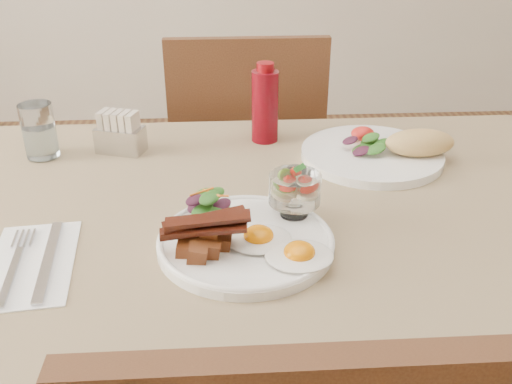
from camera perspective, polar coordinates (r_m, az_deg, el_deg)
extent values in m
cylinder|color=brown|center=(1.62, -21.93, -8.04)|extent=(0.06, 0.06, 0.71)
cylinder|color=brown|center=(1.67, 20.40, -6.63)|extent=(0.06, 0.06, 0.71)
cube|color=brown|center=(1.03, 0.65, -2.72)|extent=(1.30, 0.85, 0.04)
cube|color=#8C7756|center=(1.02, 0.66, -1.70)|extent=(1.33, 0.88, 0.00)
cylinder|color=brown|center=(1.78, -6.61, -7.56)|extent=(0.04, 0.04, 0.45)
cylinder|color=brown|center=(1.79, 5.03, -7.16)|extent=(0.04, 0.04, 0.45)
cylinder|color=brown|center=(2.08, -6.21, -1.82)|extent=(0.04, 0.04, 0.45)
cylinder|color=brown|center=(2.10, 3.66, -1.52)|extent=(0.04, 0.04, 0.45)
cube|color=brown|center=(1.81, -1.10, 2.12)|extent=(0.42, 0.42, 0.03)
cube|color=brown|center=(1.53, -0.84, 6.79)|extent=(0.42, 0.03, 0.46)
cylinder|color=white|center=(0.91, -1.03, -5.06)|extent=(0.28, 0.28, 0.02)
ellipsoid|color=white|center=(0.85, 4.35, -6.34)|extent=(0.11, 0.10, 0.01)
ellipsoid|color=orange|center=(0.85, 4.36, -5.99)|extent=(0.05, 0.05, 0.03)
ellipsoid|color=white|center=(0.89, 0.26, -4.70)|extent=(0.11, 0.10, 0.01)
ellipsoid|color=orange|center=(0.89, 0.26, -4.35)|extent=(0.05, 0.05, 0.03)
cube|color=maroon|center=(0.87, -5.63, -4.84)|extent=(0.03, 0.03, 0.03)
cube|color=maroon|center=(0.85, -4.54, -5.59)|extent=(0.04, 0.04, 0.03)
cube|color=maroon|center=(0.86, -7.14, -5.65)|extent=(0.03, 0.03, 0.02)
cube|color=maroon|center=(0.87, -3.40, -4.92)|extent=(0.03, 0.03, 0.03)
cube|color=maroon|center=(0.85, -5.83, -6.05)|extent=(0.04, 0.04, 0.03)
cube|color=maroon|center=(0.89, -6.57, -4.55)|extent=(0.03, 0.03, 0.02)
cube|color=maroon|center=(0.85, -4.72, -4.08)|extent=(0.03, 0.03, 0.03)
cube|color=#4B1A0C|center=(0.86, -5.42, -3.71)|extent=(0.13, 0.04, 0.01)
cube|color=#4B1A0C|center=(0.84, -5.19, -3.71)|extent=(0.13, 0.03, 0.01)
cube|color=#4B1A0C|center=(0.85, -5.15, -2.75)|extent=(0.13, 0.05, 0.01)
cube|color=#4B1A0C|center=(0.84, -4.84, -2.75)|extent=(0.13, 0.03, 0.01)
ellipsoid|color=#154512|center=(0.96, -4.78, -2.09)|extent=(0.05, 0.04, 0.01)
ellipsoid|color=#154512|center=(0.97, -3.64, -1.46)|extent=(0.04, 0.03, 0.01)
ellipsoid|color=#391224|center=(0.97, -5.93, -1.49)|extent=(0.04, 0.03, 0.01)
ellipsoid|color=#154512|center=(0.94, -4.28, -2.21)|extent=(0.05, 0.03, 0.01)
ellipsoid|color=#154512|center=(0.94, -5.42, -1.88)|extent=(0.04, 0.03, 0.01)
ellipsoid|color=#391224|center=(0.95, -3.43, -1.25)|extent=(0.04, 0.03, 0.01)
ellipsoid|color=#154512|center=(0.97, -5.21, -0.32)|extent=(0.04, 0.03, 0.01)
ellipsoid|color=#154512|center=(0.97, -4.13, -0.16)|extent=(0.04, 0.03, 0.01)
ellipsoid|color=#391224|center=(0.94, -6.20, -0.81)|extent=(0.03, 0.03, 0.01)
ellipsoid|color=#154512|center=(0.94, -4.67, -0.60)|extent=(0.04, 0.03, 0.01)
cylinder|color=orange|center=(0.95, -4.47, -0.09)|extent=(0.03, 0.04, 0.01)
cylinder|color=orange|center=(0.95, -5.46, 0.03)|extent=(0.04, 0.02, 0.01)
cylinder|color=orange|center=(0.94, -4.00, -0.38)|extent=(0.04, 0.01, 0.01)
cylinder|color=white|center=(0.96, 3.81, -1.96)|extent=(0.05, 0.05, 0.01)
cylinder|color=white|center=(0.96, 3.84, -1.34)|extent=(0.02, 0.02, 0.02)
cylinder|color=white|center=(0.94, 3.90, 0.33)|extent=(0.09, 0.09, 0.05)
cylinder|color=#F8E2AF|center=(0.95, 3.03, -0.10)|extent=(0.02, 0.02, 0.01)
cylinder|color=#F8E2AF|center=(0.95, 4.79, -0.02)|extent=(0.02, 0.02, 0.01)
cylinder|color=#F8E2AF|center=(0.96, 3.63, 0.66)|extent=(0.02, 0.02, 0.01)
cylinder|color=#77AD34|center=(0.94, 3.09, 1.30)|extent=(0.04, 0.04, 0.01)
cone|color=red|center=(0.93, 4.84, 1.15)|extent=(0.02, 0.02, 0.02)
cone|color=red|center=(0.92, 3.24, 1.28)|extent=(0.02, 0.02, 0.02)
cone|color=red|center=(0.94, 3.84, 2.11)|extent=(0.02, 0.02, 0.02)
ellipsoid|color=#328A31|center=(0.93, 4.19, 2.31)|extent=(0.02, 0.01, 0.00)
ellipsoid|color=#328A31|center=(0.93, 4.59, 2.54)|extent=(0.02, 0.01, 0.00)
cylinder|color=white|center=(1.23, 11.49, 3.70)|extent=(0.30, 0.30, 0.02)
ellipsoid|color=#154512|center=(1.21, 10.58, 4.24)|extent=(0.05, 0.04, 0.01)
ellipsoid|color=#154512|center=(1.24, 11.28, 4.97)|extent=(0.05, 0.04, 0.01)
ellipsoid|color=#391224|center=(1.19, 10.50, 4.06)|extent=(0.04, 0.03, 0.01)
ellipsoid|color=#154512|center=(1.19, 11.90, 4.23)|extent=(0.05, 0.04, 0.01)
ellipsoid|color=#154512|center=(1.22, 12.52, 4.81)|extent=(0.04, 0.03, 0.01)
ellipsoid|color=#391224|center=(1.21, 9.40, 5.12)|extent=(0.04, 0.03, 0.01)
ellipsoid|color=#154512|center=(1.22, 11.42, 5.38)|extent=(0.04, 0.03, 0.01)
ellipsoid|color=red|center=(1.26, 10.59, 5.55)|extent=(0.05, 0.04, 0.03)
ellipsoid|color=tan|center=(1.22, 16.08, 4.89)|extent=(0.15, 0.10, 0.06)
cylinder|color=#5F050E|center=(1.27, 0.91, 8.53)|extent=(0.08, 0.08, 0.16)
cylinder|color=maroon|center=(1.24, 0.94, 12.38)|extent=(0.05, 0.05, 0.02)
cylinder|color=#5F050E|center=(1.30, 0.51, 7.84)|extent=(0.04, 0.04, 0.11)
cylinder|color=white|center=(1.29, 0.52, 8.80)|extent=(0.04, 0.04, 0.03)
cylinder|color=maroon|center=(1.28, 0.52, 10.56)|extent=(0.02, 0.02, 0.02)
cube|color=#B7B7BC|center=(1.26, -13.38, 5.10)|extent=(0.11, 0.08, 0.05)
cube|color=#CBB090|center=(1.27, -14.88, 6.59)|extent=(0.03, 0.05, 0.06)
cube|color=#CBB090|center=(1.26, -14.22, 6.54)|extent=(0.03, 0.05, 0.06)
cube|color=#CBB090|center=(1.25, -13.54, 6.50)|extent=(0.03, 0.05, 0.06)
cube|color=#CBB090|center=(1.24, -12.86, 6.45)|extent=(0.03, 0.05, 0.06)
cube|color=#CBB090|center=(1.24, -12.17, 6.40)|extent=(0.03, 0.05, 0.06)
cylinder|color=white|center=(1.28, -20.87, 5.74)|extent=(0.07, 0.07, 0.12)
cylinder|color=silver|center=(1.28, -20.69, 4.74)|extent=(0.06, 0.06, 0.07)
cube|color=white|center=(0.93, -21.52, -6.65)|extent=(0.15, 0.24, 0.00)
cube|color=#B7B7BC|center=(0.93, -20.06, -6.33)|extent=(0.04, 0.22, 0.00)
cube|color=#B7B7BC|center=(0.91, -23.32, -7.68)|extent=(0.03, 0.15, 0.00)
cube|color=#B7B7BC|center=(1.00, -22.97, -4.35)|extent=(0.01, 0.05, 0.00)
cube|color=#B7B7BC|center=(0.99, -22.46, -4.32)|extent=(0.01, 0.05, 0.00)
cube|color=#B7B7BC|center=(0.99, -21.96, -4.29)|extent=(0.01, 0.05, 0.00)
cube|color=#B7B7BC|center=(0.99, -21.44, -4.25)|extent=(0.01, 0.05, 0.00)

